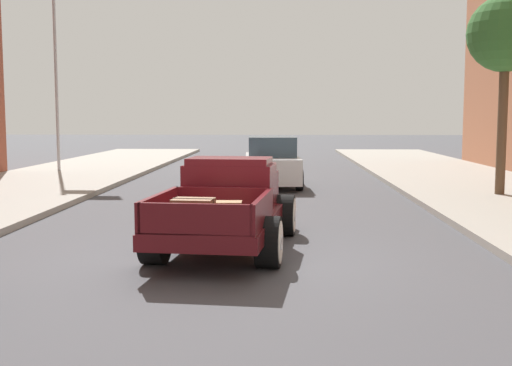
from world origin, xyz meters
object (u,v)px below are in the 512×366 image
Objects in this scene: hotrod_truck_maroon at (229,204)px; flagpole at (60,28)px; car_background_white at (272,163)px; street_tree_second at (506,36)px.

hotrod_truck_maroon is 0.55× the size of flagpole.
car_background_white is 0.48× the size of flagpole.
car_background_white is at bearing 86.39° from hotrod_truck_maroon.
hotrod_truck_maroon is 16.81m from flagpole.
flagpole is 16.61m from street_tree_second.
flagpole reaches higher than car_background_white.
flagpole reaches higher than street_tree_second.
street_tree_second is at bearing 43.43° from hotrod_truck_maroon.
hotrod_truck_maroon is at bearing -60.93° from flagpole.
car_background_white is 8.06m from street_tree_second.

